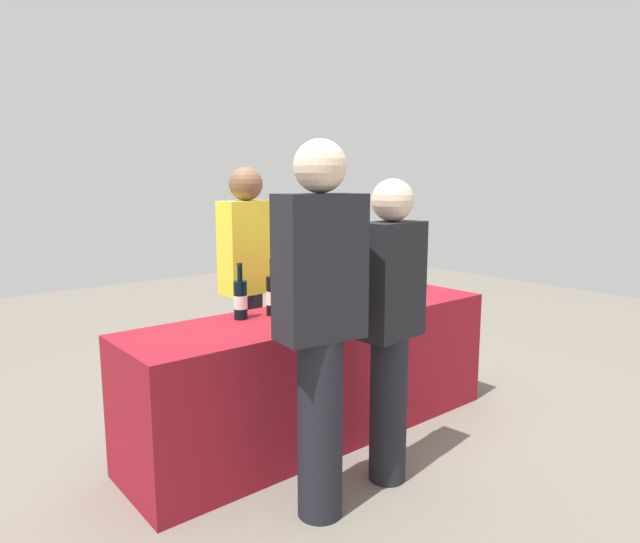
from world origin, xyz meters
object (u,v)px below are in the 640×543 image
(server_pouring, at_px, (248,278))
(wine_glass_0, at_px, (290,308))
(wine_glass_3, at_px, (350,293))
(wine_bottle_2, at_px, (307,291))
(wine_glass_1, at_px, (310,302))
(wine_bottle_3, at_px, (332,285))
(guest_1, at_px, (390,320))
(wine_bottle_1, at_px, (272,295))
(guest_0, at_px, (320,317))
(wine_bottle_0, at_px, (240,299))
(wine_glass_2, at_px, (338,297))

(server_pouring, bearing_deg, wine_glass_0, 74.23)
(wine_glass_3, distance_m, server_pouring, 0.76)
(wine_bottle_2, distance_m, wine_glass_1, 0.35)
(wine_bottle_3, xyz_separation_m, guest_1, (-0.29, -0.79, -0.03))
(wine_glass_3, bearing_deg, wine_glass_1, -172.33)
(guest_1, bearing_deg, wine_bottle_1, 97.76)
(server_pouring, relative_size, guest_0, 0.95)
(wine_bottle_3, distance_m, guest_1, 0.85)
(wine_bottle_1, distance_m, wine_glass_1, 0.27)
(wine_bottle_0, height_order, wine_glass_2, wine_bottle_0)
(wine_bottle_2, relative_size, guest_0, 0.16)
(wine_bottle_2, bearing_deg, wine_glass_3, -55.50)
(server_pouring, height_order, guest_1, server_pouring)
(wine_bottle_1, relative_size, wine_bottle_3, 1.04)
(server_pouring, bearing_deg, guest_0, 69.56)
(wine_glass_1, distance_m, guest_0, 0.65)
(wine_bottle_1, bearing_deg, wine_bottle_2, 5.76)
(guest_0, bearing_deg, wine_glass_1, 63.62)
(server_pouring, relative_size, guest_1, 1.05)
(wine_bottle_0, distance_m, guest_1, 0.90)
(wine_bottle_1, bearing_deg, wine_bottle_0, 169.29)
(wine_glass_1, bearing_deg, wine_bottle_0, 134.45)
(wine_bottle_1, distance_m, wine_glass_3, 0.49)
(wine_bottle_3, bearing_deg, wine_glass_0, -155.55)
(guest_1, bearing_deg, wine_bottle_2, 77.04)
(server_pouring, xyz_separation_m, guest_0, (-0.43, -1.28, 0.04))
(wine_bottle_0, distance_m, wine_glass_2, 0.59)
(wine_glass_2, bearing_deg, wine_bottle_0, 153.75)
(wine_glass_2, bearing_deg, guest_0, -137.31)
(wine_bottle_3, xyz_separation_m, guest_0, (-0.78, -0.81, 0.06))
(wine_bottle_1, height_order, guest_0, guest_0)
(wine_bottle_0, relative_size, guest_1, 0.21)
(wine_bottle_0, relative_size, wine_glass_2, 2.27)
(wine_glass_3, distance_m, guest_0, 0.94)
(wine_glass_2, distance_m, guest_0, 0.84)
(wine_glass_0, xyz_separation_m, guest_0, (-0.25, -0.57, 0.09))
(wine_glass_0, distance_m, guest_0, 0.63)
(wine_bottle_0, distance_m, wine_bottle_1, 0.20)
(wine_bottle_2, height_order, wine_glass_2, wine_bottle_2)
(wine_glass_1, xyz_separation_m, server_pouring, (0.06, 0.75, 0.03))
(wine_glass_0, relative_size, wine_glass_2, 0.87)
(wine_bottle_1, xyz_separation_m, wine_glass_3, (0.45, -0.20, -0.01))
(wine_bottle_2, bearing_deg, guest_1, -96.33)
(wine_bottle_1, relative_size, wine_glass_1, 2.21)
(wine_bottle_0, height_order, wine_glass_1, wine_bottle_0)
(wine_glass_1, xyz_separation_m, guest_0, (-0.37, -0.54, 0.07))
(wine_bottle_2, distance_m, wine_glass_3, 0.28)
(wine_glass_2, distance_m, wine_glass_3, 0.12)
(server_pouring, distance_m, guest_0, 1.35)
(wine_bottle_3, distance_m, server_pouring, 0.59)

